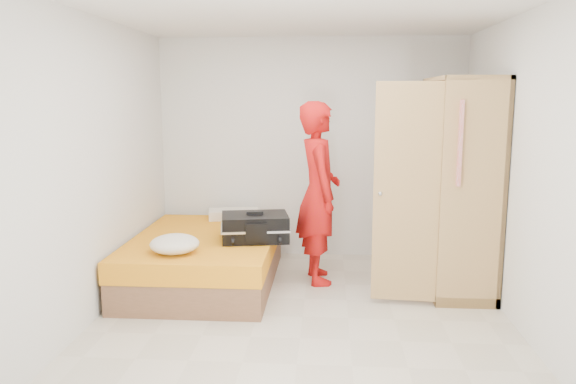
# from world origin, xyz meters

# --- Properties ---
(room) EXTENTS (4.00, 4.02, 2.60)m
(room) POSITION_xyz_m (0.00, 0.00, 1.30)
(room) COLOR beige
(room) RESTS_ON ground
(bed) EXTENTS (1.42, 2.02, 0.50)m
(bed) POSITION_xyz_m (-1.05, 0.85, 0.25)
(bed) COLOR brown
(bed) RESTS_ON ground
(wardrobe) EXTENTS (1.17, 1.20, 2.10)m
(wardrobe) POSITION_xyz_m (1.45, 0.86, 1.00)
(wardrobe) COLOR tan
(wardrobe) RESTS_ON ground
(person) EXTENTS (0.57, 0.76, 1.87)m
(person) POSITION_xyz_m (0.11, 1.02, 0.94)
(person) COLOR red
(person) RESTS_ON ground
(suitcase) EXTENTS (0.75, 0.60, 0.29)m
(suitcase) POSITION_xyz_m (-0.51, 0.73, 0.63)
(suitcase) COLOR black
(suitcase) RESTS_ON bed
(round_cushion) EXTENTS (0.45, 0.45, 0.17)m
(round_cushion) POSITION_xyz_m (-1.18, 0.20, 0.59)
(round_cushion) COLOR white
(round_cushion) RESTS_ON bed
(pillow) EXTENTS (0.63, 0.40, 0.11)m
(pillow) POSITION_xyz_m (-0.89, 1.70, 0.55)
(pillow) COLOR white
(pillow) RESTS_ON bed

